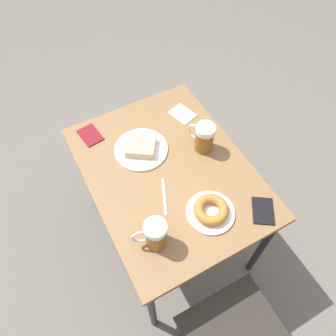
% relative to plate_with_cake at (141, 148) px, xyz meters
% --- Properties ---
extents(ground_plane, '(8.00, 8.00, 0.00)m').
position_rel_plate_with_cake_xyz_m(ground_plane, '(-0.06, 0.17, -0.73)').
color(ground_plane, '#666059').
extents(table, '(0.72, 0.94, 0.71)m').
position_rel_plate_with_cake_xyz_m(table, '(-0.06, 0.17, -0.08)').
color(table, olive).
rests_on(table, ground_plane).
extents(plate_with_cake, '(0.26, 0.26, 0.05)m').
position_rel_plate_with_cake_xyz_m(plate_with_cake, '(0.00, 0.00, 0.00)').
color(plate_with_cake, white).
rests_on(plate_with_cake, table).
extents(plate_with_donut, '(0.21, 0.21, 0.05)m').
position_rel_plate_with_cake_xyz_m(plate_with_donut, '(-0.11, 0.44, 0.01)').
color(plate_with_donut, white).
rests_on(plate_with_donut, table).
extents(beer_mug_left, '(0.09, 0.14, 0.15)m').
position_rel_plate_with_cake_xyz_m(beer_mug_left, '(-0.27, 0.12, 0.06)').
color(beer_mug_left, '#8C5619').
rests_on(beer_mug_left, table).
extents(beer_mug_center, '(0.14, 0.09, 0.15)m').
position_rel_plate_with_cake_xyz_m(beer_mug_center, '(0.15, 0.44, 0.06)').
color(beer_mug_center, '#8C5619').
rests_on(beer_mug_center, table).
extents(napkin_folded, '(0.12, 0.14, 0.00)m').
position_rel_plate_with_cake_xyz_m(napkin_folded, '(-0.29, -0.11, -0.01)').
color(napkin_folded, white).
rests_on(napkin_folded, table).
extents(fork, '(0.08, 0.17, 0.00)m').
position_rel_plate_with_cake_xyz_m(fork, '(0.02, 0.28, -0.01)').
color(fork, silver).
rests_on(fork, table).
extents(passport_near_edge, '(0.14, 0.15, 0.01)m').
position_rel_plate_with_cake_xyz_m(passport_near_edge, '(-0.31, 0.54, -0.01)').
color(passport_near_edge, black).
rests_on(passport_near_edge, table).
extents(passport_far_edge, '(0.10, 0.14, 0.01)m').
position_rel_plate_with_cake_xyz_m(passport_far_edge, '(0.18, -0.20, -0.01)').
color(passport_far_edge, maroon).
rests_on(passport_far_edge, table).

